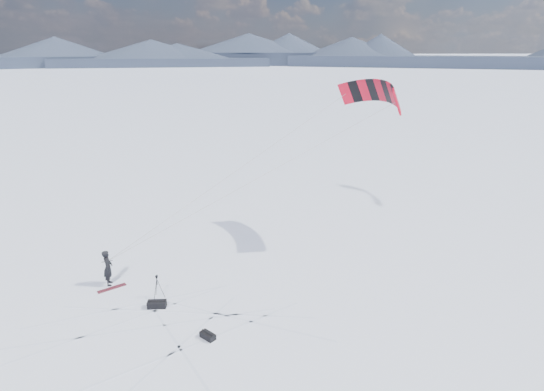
{
  "coord_description": "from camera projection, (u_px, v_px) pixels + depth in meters",
  "views": [
    {
      "loc": [
        5.8,
        -19.14,
        11.94
      ],
      "look_at": [
        7.92,
        5.66,
        3.81
      ],
      "focal_mm": 30.0,
      "sensor_mm": 36.0,
      "label": 1
    }
  ],
  "objects": [
    {
      "name": "snow_tracks",
      "position": [
        102.0,
        322.0,
        20.72
      ],
      "size": [
        17.62,
        14.39,
        0.01
      ],
      "color": "silver",
      "rests_on": "ground"
    },
    {
      "name": "snowboard",
      "position": [
        112.0,
        288.0,
        23.62
      ],
      "size": [
        1.38,
        1.04,
        0.04
      ],
      "primitive_type": "cube",
      "rotation": [
        0.0,
        0.0,
        0.58
      ],
      "color": "maroon",
      "rests_on": "ground"
    },
    {
      "name": "power_kite",
      "position": [
        374.0,
        94.0,
        27.47
      ],
      "size": [
        16.61,
        8.08,
        8.81
      ],
      "color": "red",
      "rests_on": "ground"
    },
    {
      "name": "horizon_hills",
      "position": [
        104.0,
        228.0,
        20.02
      ],
      "size": [
        704.0,
        705.94,
        10.0
      ],
      "color": "black",
      "rests_on": "ground"
    },
    {
      "name": "snowkiter",
      "position": [
        110.0,
        284.0,
        24.05
      ],
      "size": [
        0.56,
        0.76,
        1.94
      ],
      "primitive_type": "imported",
      "rotation": [
        0.0,
        0.0,
        1.71
      ],
      "color": "black",
      "rests_on": "ground"
    },
    {
      "name": "ground",
      "position": [
        115.0,
        314.0,
        21.37
      ],
      "size": [
        1800.0,
        1800.0,
        0.0
      ],
      "primitive_type": "plane",
      "color": "white"
    },
    {
      "name": "tripod",
      "position": [
        157.0,
        283.0,
        22.52
      ],
      "size": [
        0.52,
        0.6,
        1.24
      ],
      "rotation": [
        0.0,
        0.0,
        -0.01
      ],
      "color": "black",
      "rests_on": "ground"
    },
    {
      "name": "gear_bag_b",
      "position": [
        208.0,
        336.0,
        19.53
      ],
      "size": [
        0.74,
        0.75,
        0.32
      ],
      "rotation": [
        0.0,
        0.0,
        -0.8
      ],
      "color": "black",
      "rests_on": "ground"
    },
    {
      "name": "gear_bag_a",
      "position": [
        157.0,
        304.0,
        21.86
      ],
      "size": [
        0.91,
        0.46,
        0.4
      ],
      "rotation": [
        0.0,
        0.0,
        -0.04
      ],
      "color": "black",
      "rests_on": "ground"
    }
  ]
}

